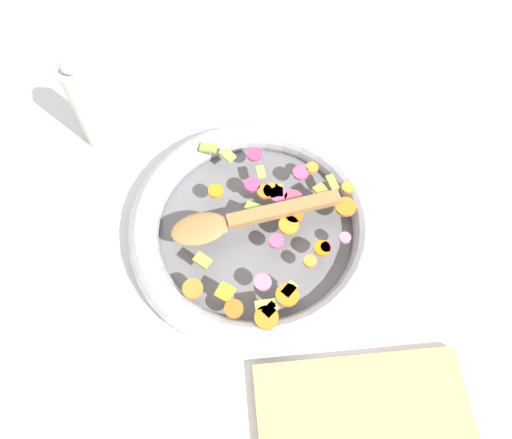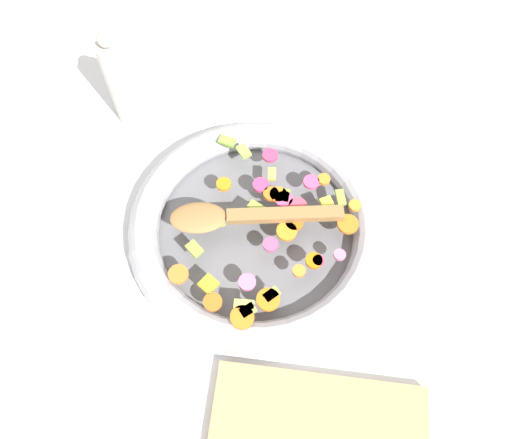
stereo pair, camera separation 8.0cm
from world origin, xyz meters
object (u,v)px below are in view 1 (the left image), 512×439
object	(u,v)px
skillet	(256,227)
pepper_mill	(87,107)
wooden_spoon	(238,220)
cutting_board	(363,412)

from	to	relation	value
skillet	pepper_mill	size ratio (longest dim) A/B	2.06
wooden_spoon	cutting_board	distance (m)	0.34
wooden_spoon	pepper_mill	world-z (taller)	pepper_mill
pepper_mill	skillet	bearing A→B (deg)	140.79
wooden_spoon	skillet	bearing A→B (deg)	-170.78
skillet	wooden_spoon	bearing A→B (deg)	9.22
skillet	pepper_mill	distance (m)	0.35
skillet	pepper_mill	bearing A→B (deg)	-39.21
pepper_mill	cutting_board	bearing A→B (deg)	127.22
skillet	cutting_board	size ratio (longest dim) A/B	1.40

